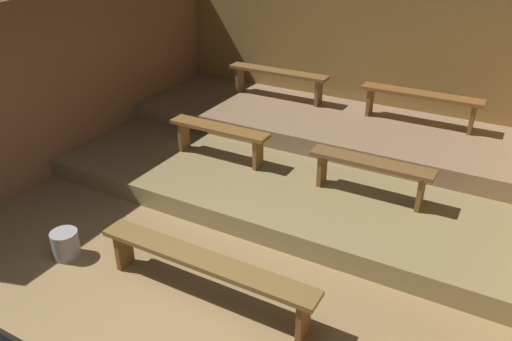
# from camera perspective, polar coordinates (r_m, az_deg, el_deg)

# --- Properties ---
(ground) EXTENTS (6.65, 5.96, 0.08)m
(ground) POSITION_cam_1_polar(r_m,az_deg,el_deg) (6.07, 2.59, -3.94)
(ground) COLOR olive
(wall_back) EXTENTS (6.65, 0.06, 2.25)m
(wall_back) POSITION_cam_1_polar(r_m,az_deg,el_deg) (7.86, 11.55, 12.31)
(wall_back) COLOR olive
(wall_back) RESTS_ON ground
(wall_left) EXTENTS (0.06, 5.96, 2.25)m
(wall_left) POSITION_cam_1_polar(r_m,az_deg,el_deg) (7.27, -18.82, 10.15)
(wall_left) COLOR #895E3D
(wall_left) RESTS_ON ground
(platform_lower) EXTENTS (5.85, 3.45, 0.25)m
(platform_lower) POSITION_cam_1_polar(r_m,az_deg,el_deg) (6.67, 5.91, 0.64)
(platform_lower) COLOR olive
(platform_lower) RESTS_ON ground
(platform_middle) EXTENTS (5.85, 1.73, 0.25)m
(platform_middle) POSITION_cam_1_polar(r_m,az_deg,el_deg) (7.30, 8.73, 5.05)
(platform_middle) COLOR #8B6E50
(platform_middle) RESTS_ON platform_lower
(bench_floor_center) EXTENTS (2.16, 0.25, 0.44)m
(bench_floor_center) POSITION_cam_1_polar(r_m,az_deg,el_deg) (4.48, -5.93, -10.76)
(bench_floor_center) COLOR brown
(bench_floor_center) RESTS_ON ground
(bench_lower_left) EXTENTS (1.38, 0.25, 0.44)m
(bench_lower_left) POSITION_cam_1_polar(r_m,az_deg,el_deg) (6.42, -4.25, 4.24)
(bench_lower_left) COLOR brown
(bench_lower_left) RESTS_ON platform_lower
(bench_lower_right) EXTENTS (1.38, 0.25, 0.44)m
(bench_lower_right) POSITION_cam_1_polar(r_m,az_deg,el_deg) (5.67, 12.99, 0.24)
(bench_lower_right) COLOR brown
(bench_lower_right) RESTS_ON platform_lower
(bench_middle_left) EXTENTS (1.63, 0.25, 0.44)m
(bench_middle_left) POSITION_cam_1_polar(r_m,az_deg,el_deg) (7.88, 2.51, 10.77)
(bench_middle_left) COLOR brown
(bench_middle_left) RESTS_ON platform_middle
(bench_middle_right) EXTENTS (1.63, 0.25, 0.44)m
(bench_middle_right) POSITION_cam_1_polar(r_m,az_deg,el_deg) (7.23, 18.33, 7.79)
(bench_middle_right) COLOR brown
(bench_middle_right) RESTS_ON platform_middle
(pail_floor) EXTENTS (0.27, 0.27, 0.29)m
(pail_floor) POSITION_cam_1_polar(r_m,az_deg,el_deg) (5.43, -20.95, -7.90)
(pail_floor) COLOR gray
(pail_floor) RESTS_ON ground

